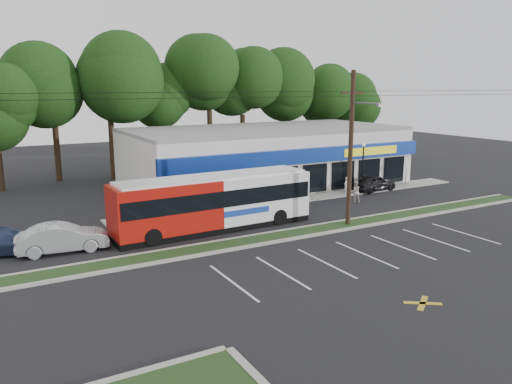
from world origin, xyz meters
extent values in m
plane|color=black|center=(0.00, 0.00, 0.00)|extent=(120.00, 120.00, 0.00)
cube|color=#1F3716|center=(0.00, 1.00, 0.06)|extent=(40.00, 1.60, 0.12)
cube|color=#9E9E93|center=(0.00, 0.15, 0.07)|extent=(40.00, 0.25, 0.14)
cube|color=#9E9E93|center=(0.00, 1.85, 0.07)|extent=(40.00, 0.25, 0.14)
cube|color=#9E9E93|center=(5.00, 9.00, 0.05)|extent=(32.00, 2.20, 0.10)
cube|color=silver|center=(5.50, 16.00, 2.50)|extent=(25.00, 12.00, 5.00)
cube|color=navy|center=(5.50, 9.75, 3.40)|extent=(25.00, 0.50, 1.20)
cube|color=black|center=(5.50, 9.94, 1.40)|extent=(24.00, 0.12, 2.40)
cube|color=yellow|center=(12.50, 9.48, 3.40)|extent=(6.00, 0.06, 0.70)
cube|color=gray|center=(5.50, 16.00, 5.15)|extent=(25.00, 12.00, 0.30)
cylinder|color=black|center=(3.00, 1.00, 5.00)|extent=(0.30, 0.30, 10.00)
cube|color=black|center=(3.00, 1.00, 8.60)|extent=(1.80, 0.12, 0.12)
cylinder|color=#59595E|center=(3.00, -0.20, 8.00)|extent=(0.10, 2.40, 0.10)
cube|color=#59595E|center=(3.00, -1.50, 7.90)|extent=(0.50, 0.25, 0.15)
cylinder|color=black|center=(0.00, 1.00, 8.70)|extent=(50.00, 0.02, 0.02)
cylinder|color=black|center=(0.00, 1.00, 8.40)|extent=(50.00, 0.02, 0.02)
cylinder|color=black|center=(11.00, 8.80, 2.00)|extent=(0.12, 0.12, 4.00)
sphere|color=silver|center=(11.00, 8.80, 4.10)|extent=(0.30, 0.30, 0.30)
cylinder|color=#59595E|center=(16.00, 8.60, 1.10)|extent=(0.06, 0.06, 2.20)
cube|color=white|center=(16.00, 8.55, 2.00)|extent=(0.45, 0.04, 0.45)
cylinder|color=black|center=(-16.00, 26.00, 2.86)|extent=(0.56, 0.56, 5.72)
cylinder|color=black|center=(-11.00, 26.00, 2.86)|extent=(0.56, 0.56, 5.72)
sphere|color=black|center=(-11.00, 26.00, 8.45)|extent=(6.76, 6.76, 6.76)
cylinder|color=black|center=(-6.00, 26.00, 2.86)|extent=(0.56, 0.56, 5.72)
sphere|color=black|center=(-6.00, 26.00, 8.45)|extent=(6.76, 6.76, 6.76)
cylinder|color=black|center=(-1.00, 26.00, 2.86)|extent=(0.56, 0.56, 5.72)
sphere|color=black|center=(-1.00, 26.00, 8.45)|extent=(6.76, 6.76, 6.76)
cylinder|color=black|center=(4.00, 26.00, 2.86)|extent=(0.56, 0.56, 5.72)
sphere|color=black|center=(4.00, 26.00, 8.45)|extent=(6.76, 6.76, 6.76)
cylinder|color=black|center=(9.00, 26.00, 2.86)|extent=(0.56, 0.56, 5.72)
sphere|color=black|center=(9.00, 26.00, 8.45)|extent=(6.76, 6.76, 6.76)
cylinder|color=black|center=(14.00, 26.00, 2.86)|extent=(0.56, 0.56, 5.72)
sphere|color=black|center=(14.00, 26.00, 8.45)|extent=(6.76, 6.76, 6.76)
cylinder|color=black|center=(19.00, 26.00, 2.86)|extent=(0.56, 0.56, 5.72)
sphere|color=black|center=(19.00, 26.00, 8.45)|extent=(6.76, 6.76, 6.76)
cylinder|color=black|center=(24.00, 26.00, 2.86)|extent=(0.56, 0.56, 5.72)
sphere|color=black|center=(24.00, 26.00, 8.45)|extent=(6.76, 6.76, 6.76)
cube|color=#AC140D|center=(-8.28, 4.39, 1.87)|extent=(6.60, 2.92, 2.99)
cube|color=white|center=(-1.77, 4.61, 1.87)|extent=(6.60, 2.92, 2.99)
cube|color=black|center=(-5.02, 4.50, 0.21)|extent=(13.11, 3.08, 0.38)
cube|color=black|center=(-5.02, 4.50, 2.23)|extent=(12.85, 3.19, 1.03)
cube|color=black|center=(1.52, 4.71, 2.06)|extent=(0.14, 2.31, 1.52)
cube|color=#193899|center=(-3.35, 3.18, 1.25)|extent=(3.26, 0.14, 0.38)
cube|color=white|center=(-5.02, 4.50, 3.42)|extent=(12.45, 2.84, 0.20)
cylinder|color=black|center=(-9.54, 3.12, 0.52)|extent=(1.05, 0.34, 1.04)
cylinder|color=black|center=(-9.62, 5.59, 0.52)|extent=(1.05, 0.34, 1.04)
cylinder|color=black|center=(-0.81, 3.40, 0.52)|extent=(1.05, 0.34, 1.04)
cylinder|color=black|center=(-0.90, 5.87, 0.52)|extent=(1.05, 0.34, 1.04)
imported|color=black|center=(12.07, 8.50, 0.73)|extent=(4.47, 2.18, 1.47)
imported|color=#A4A7AB|center=(-14.22, 4.56, 0.80)|extent=(5.00, 2.16, 1.60)
imported|color=navy|center=(-17.01, 5.76, 0.73)|extent=(5.34, 3.11, 1.45)
imported|color=silver|center=(9.00, 8.50, 0.76)|extent=(0.66, 0.57, 1.53)
imported|color=#C0B2AD|center=(7.84, 6.00, 0.86)|extent=(1.01, 0.91, 1.72)
camera|label=1|loc=(-17.80, -23.69, 9.02)|focal=35.00mm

